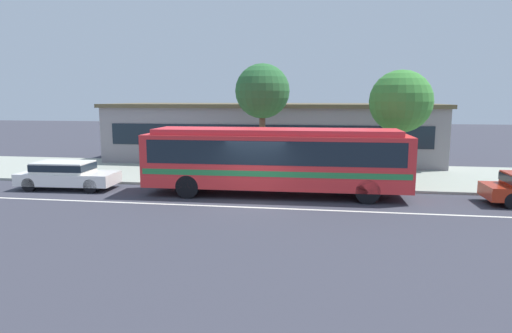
{
  "coord_description": "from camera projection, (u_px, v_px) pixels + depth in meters",
  "views": [
    {
      "loc": [
        2.86,
        -17.64,
        4.25
      ],
      "look_at": [
        -0.14,
        1.34,
        1.3
      ],
      "focal_mm": 31.36,
      "sensor_mm": 36.0,
      "label": 1
    }
  ],
  "objects": [
    {
      "name": "pedestrian_waiting_near_sign",
      "position": [
        389.0,
        166.0,
        21.03
      ],
      "size": [
        0.47,
        0.47,
        1.67
      ],
      "color": "#1F2D46",
      "rests_on": "sidewalk_slab"
    },
    {
      "name": "ground_plane",
      "position": [
        254.0,
        203.0,
        18.31
      ],
      "size": [
        120.0,
        120.0,
        0.0
      ],
      "primitive_type": "plane",
      "color": "#363641"
    },
    {
      "name": "transit_bus",
      "position": [
        275.0,
        157.0,
        19.48
      ],
      "size": [
        11.46,
        2.68,
        2.93
      ],
      "color": "red",
      "rests_on": "ground_plane"
    },
    {
      "name": "bus_stop_sign",
      "position": [
        375.0,
        153.0,
        20.82
      ],
      "size": [
        0.1,
        0.44,
        2.47
      ],
      "color": "gray",
      "rests_on": "sidewalk_slab"
    },
    {
      "name": "lane_stripe_center",
      "position": [
        251.0,
        207.0,
        17.53
      ],
      "size": [
        56.0,
        0.16,
        0.01
      ],
      "primitive_type": "cube",
      "color": "silver",
      "rests_on": "ground_plane"
    },
    {
      "name": "sidewalk_slab",
      "position": [
        274.0,
        173.0,
        25.06
      ],
      "size": [
        60.0,
        8.0,
        0.12
      ],
      "primitive_type": "cube",
      "color": "#989D91",
      "rests_on": "ground_plane"
    },
    {
      "name": "street_tree_near_stop",
      "position": [
        262.0,
        92.0,
        23.15
      ],
      "size": [
        2.83,
        2.83,
        5.9
      ],
      "color": "brown",
      "rests_on": "sidewalk_slab"
    },
    {
      "name": "pedestrian_walking_along_curb",
      "position": [
        313.0,
        162.0,
        22.43
      ],
      "size": [
        0.43,
        0.43,
        1.66
      ],
      "color": "navy",
      "rests_on": "sidewalk_slab"
    },
    {
      "name": "station_building",
      "position": [
        272.0,
        132.0,
        30.48
      ],
      "size": [
        21.69,
        7.64,
        3.88
      ],
      "color": "gray",
      "rests_on": "ground_plane"
    },
    {
      "name": "pedestrian_standing_by_tree",
      "position": [
        304.0,
        165.0,
        21.14
      ],
      "size": [
        0.45,
        0.45,
        1.68
      ],
      "color": "navy",
      "rests_on": "sidewalk_slab"
    },
    {
      "name": "sedan_behind_bus",
      "position": [
        66.0,
        174.0,
        21.03
      ],
      "size": [
        4.57,
        1.97,
        1.29
      ],
      "color": "white",
      "rests_on": "ground_plane"
    },
    {
      "name": "street_tree_mid_block",
      "position": [
        401.0,
        102.0,
        21.74
      ],
      "size": [
        3.05,
        3.05,
        5.49
      ],
      "color": "brown",
      "rests_on": "sidewalk_slab"
    }
  ]
}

